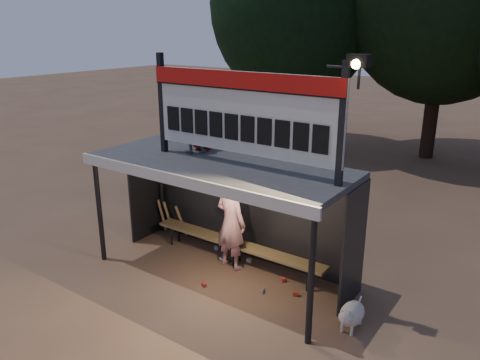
% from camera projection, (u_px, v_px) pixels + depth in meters
% --- Properties ---
extents(ground, '(80.00, 80.00, 0.00)m').
position_uv_depth(ground, '(220.00, 274.00, 9.28)').
color(ground, brown).
rests_on(ground, ground).
extents(player, '(0.76, 0.55, 1.94)m').
position_uv_depth(player, '(231.00, 223.00, 9.28)').
color(player, silver).
rests_on(player, ground).
extents(child_a, '(0.69, 0.69, 1.13)m').
position_uv_depth(child_a, '(192.00, 124.00, 9.05)').
color(child_a, gray).
rests_on(child_a, dugout_shelter).
extents(child_b, '(0.53, 0.38, 1.02)m').
position_uv_depth(child_b, '(202.00, 125.00, 9.24)').
color(child_b, maroon).
rests_on(child_b, dugout_shelter).
extents(dugout_shelter, '(5.10, 2.08, 2.32)m').
position_uv_depth(dugout_shelter, '(227.00, 183.00, 8.89)').
color(dugout_shelter, '#3B3B3E').
rests_on(dugout_shelter, ground).
extents(scoreboard_assembly, '(4.10, 0.27, 1.99)m').
position_uv_depth(scoreboard_assembly, '(243.00, 110.00, 7.93)').
color(scoreboard_assembly, black).
rests_on(scoreboard_assembly, dugout_shelter).
extents(bench, '(4.00, 0.35, 0.48)m').
position_uv_depth(bench, '(236.00, 244.00, 9.57)').
color(bench, olive).
rests_on(bench, ground).
extents(tree_left, '(6.46, 6.46, 9.27)m').
position_uv_depth(tree_left, '(295.00, 4.00, 17.53)').
color(tree_left, '#2F1F15').
rests_on(tree_left, ground).
extents(dog, '(0.36, 0.81, 0.49)m').
position_uv_depth(dog, '(351.00, 314.00, 7.51)').
color(dog, beige).
rests_on(dog, ground).
extents(bats, '(0.68, 0.35, 0.84)m').
position_uv_depth(bats, '(172.00, 218.00, 10.90)').
color(bats, '#A37D4C').
rests_on(bats, ground).
extents(litter, '(2.44, 1.45, 0.08)m').
position_uv_depth(litter, '(244.00, 270.00, 9.35)').
color(litter, '#A72E1C').
rests_on(litter, ground).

